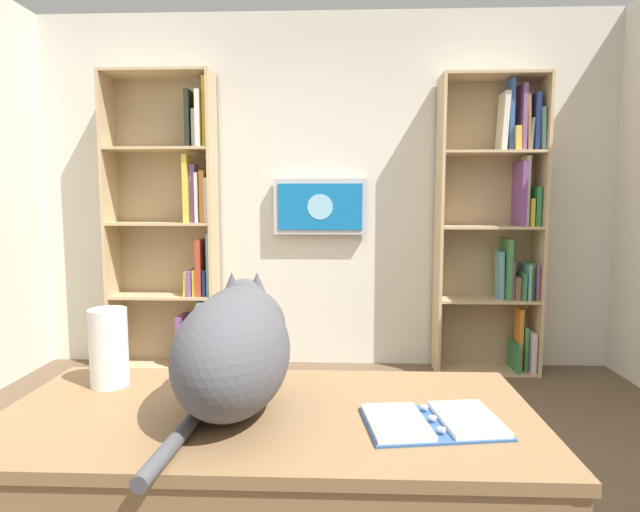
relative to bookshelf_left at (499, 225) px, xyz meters
The scene contains 8 objects.
wall_back 1.34m from the bookshelf_left, ahead, with size 4.52×0.06×2.70m, color silver.
bookshelf_left is the anchor object (origin of this frame).
bookshelf_right 2.42m from the bookshelf_left, ahead, with size 0.81×0.28×2.23m.
wall_mounted_tv 1.34m from the bookshelf_left, ahead, with size 0.71×0.07×0.42m.
desk 2.98m from the bookshelf_left, 62.35° to the left, with size 1.40×0.66×0.74m.
cat 2.95m from the bookshelf_left, 60.37° to the left, with size 0.29×0.65×0.34m.
open_binder 2.84m from the bookshelf_left, 70.33° to the left, with size 0.36×0.26×0.02m.
paper_towel_roll 3.06m from the bookshelf_left, 52.37° to the left, with size 0.11×0.11×0.23m, color white.
Camera 1 is at (-0.13, 1.83, 1.29)m, focal length 29.11 mm.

